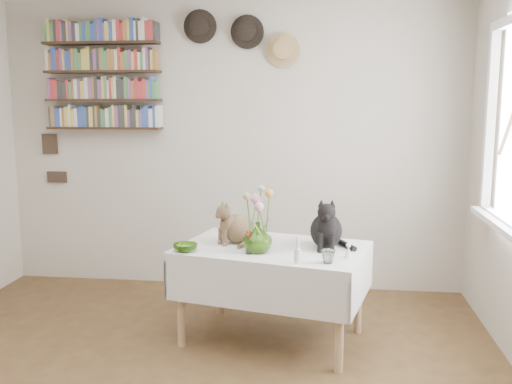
# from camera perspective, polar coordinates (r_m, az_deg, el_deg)

# --- Properties ---
(room) EXTENTS (4.08, 4.58, 2.58)m
(room) POSITION_cam_1_polar(r_m,az_deg,el_deg) (2.78, -10.15, 0.94)
(room) COLOR brown
(room) RESTS_ON ground
(dining_table) EXTENTS (1.38, 1.06, 0.66)m
(dining_table) POSITION_cam_1_polar(r_m,az_deg,el_deg) (3.92, 1.65, -7.79)
(dining_table) COLOR white
(dining_table) RESTS_ON room
(tabby_cat) EXTENTS (0.33, 0.32, 0.31)m
(tabby_cat) POSITION_cam_1_polar(r_m,az_deg,el_deg) (3.95, -1.84, -2.91)
(tabby_cat) COLOR olive
(tabby_cat) RESTS_ON dining_table
(black_cat) EXTENTS (0.24, 0.30, 0.35)m
(black_cat) POSITION_cam_1_polar(r_m,az_deg,el_deg) (3.85, 7.05, -2.93)
(black_cat) COLOR black
(black_cat) RESTS_ON dining_table
(flower_vase) EXTENTS (0.24, 0.24, 0.20)m
(flower_vase) POSITION_cam_1_polar(r_m,az_deg,el_deg) (3.71, 0.16, -4.57)
(flower_vase) COLOR #81BF3D
(flower_vase) RESTS_ON dining_table
(green_bowl) EXTENTS (0.16, 0.16, 0.05)m
(green_bowl) POSITION_cam_1_polar(r_m,az_deg,el_deg) (3.78, -7.09, -5.53)
(green_bowl) COLOR #81BF3D
(green_bowl) RESTS_ON dining_table
(drinking_glass) EXTENTS (0.10, 0.10, 0.08)m
(drinking_glass) POSITION_cam_1_polar(r_m,az_deg,el_deg) (3.51, 7.19, -6.45)
(drinking_glass) COLOR white
(drinking_glass) RESTS_ON dining_table
(candlestick) EXTENTS (0.04, 0.04, 0.16)m
(candlestick) POSITION_cam_1_polar(r_m,az_deg,el_deg) (3.49, 4.16, -6.25)
(candlestick) COLOR white
(candlestick) RESTS_ON dining_table
(berry_jar) EXTENTS (0.04, 0.04, 0.17)m
(berry_jar) POSITION_cam_1_polar(r_m,az_deg,el_deg) (3.69, -0.70, -5.01)
(berry_jar) COLOR white
(berry_jar) RESTS_ON dining_table
(porcelain_figurine) EXTENTS (0.05, 0.05, 0.10)m
(porcelain_figurine) POSITION_cam_1_polar(r_m,az_deg,el_deg) (3.63, 9.22, -5.89)
(porcelain_figurine) COLOR white
(porcelain_figurine) RESTS_ON dining_table
(flower_bouquet) EXTENTS (0.17, 0.12, 0.39)m
(flower_bouquet) POSITION_cam_1_polar(r_m,az_deg,el_deg) (3.67, 0.13, -0.85)
(flower_bouquet) COLOR #4C7233
(flower_bouquet) RESTS_ON flower_vase
(bookshelf_unit) EXTENTS (1.00, 0.16, 0.91)m
(bookshelf_unit) POSITION_cam_1_polar(r_m,az_deg,el_deg) (5.17, -15.09, 11.12)
(bookshelf_unit) COLOR #322114
(bookshelf_unit) RESTS_ON room
(wall_hats) EXTENTS (0.98, 0.09, 0.48)m
(wall_hats) POSITION_cam_1_polar(r_m,az_deg,el_deg) (4.90, -1.31, 15.35)
(wall_hats) COLOR black
(wall_hats) RESTS_ON room
(wall_art_plaques) EXTENTS (0.21, 0.02, 0.44)m
(wall_art_plaques) POSITION_cam_1_polar(r_m,az_deg,el_deg) (5.47, -19.65, 3.24)
(wall_art_plaques) COLOR #38281E
(wall_art_plaques) RESTS_ON room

